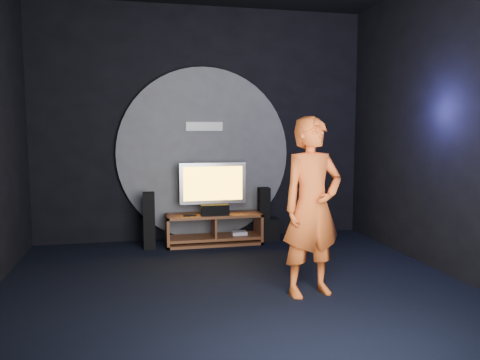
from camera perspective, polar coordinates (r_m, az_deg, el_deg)
name	(u,v)px	position (r m, az deg, el deg)	size (l,w,h in m)	color
floor	(238,291)	(5.00, -0.25, -13.44)	(5.00, 5.00, 0.00)	black
back_wall	(203,124)	(7.17, -4.50, 6.77)	(5.00, 0.04, 3.50)	black
front_wall	(347,116)	(2.33, 12.96, 7.64)	(5.00, 0.04, 3.50)	black
right_wall	(457,123)	(5.78, 24.93, 6.32)	(0.04, 5.00, 3.50)	black
wall_disc_panel	(204,154)	(7.13, -4.41, 3.17)	(2.60, 0.11, 2.60)	#515156
media_console	(214,231)	(6.90, -3.15, -6.21)	(1.39, 0.45, 0.45)	brown
tv	(213,186)	(6.86, -3.33, -0.70)	(0.97, 0.22, 0.74)	#B5B4BC
center_speaker	(215,210)	(6.73, -3.08, -3.66)	(0.40, 0.15, 0.15)	black
remote	(190,215)	(6.68, -6.09, -4.32)	(0.18, 0.05, 0.02)	black
tower_speaker_left	(149,221)	(6.70, -11.03, -4.89)	(0.16, 0.18, 0.80)	black
tower_speaker_right	(264,214)	(7.10, 2.93, -4.16)	(0.16, 0.18, 0.80)	black
subwoofer	(268,229)	(7.18, 3.41, -5.97)	(0.30, 0.30, 0.33)	black
player	(312,207)	(4.76, 8.79, -3.26)	(0.66, 0.43, 1.81)	#D8561D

